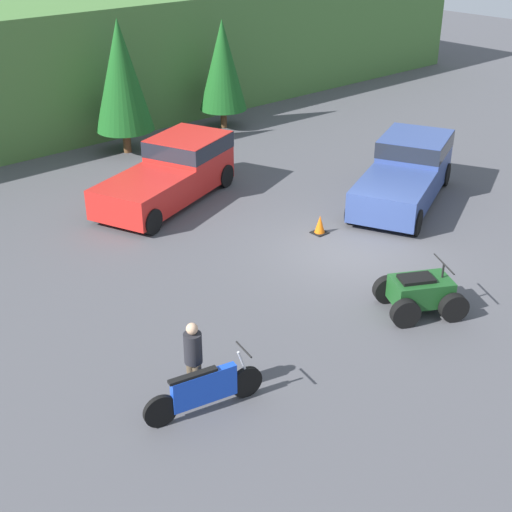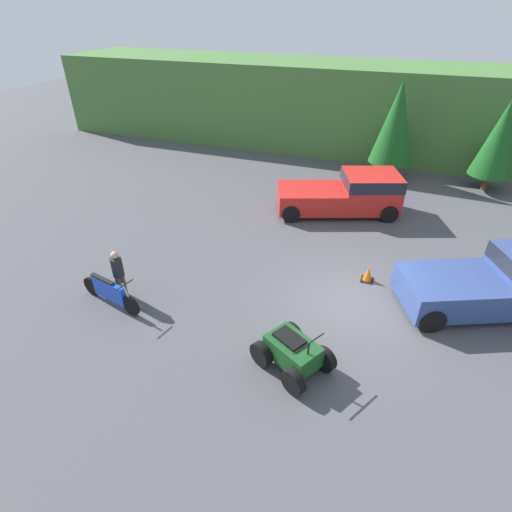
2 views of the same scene
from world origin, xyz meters
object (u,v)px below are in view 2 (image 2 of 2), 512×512
Objects in this scene: pickup_truck_second at (508,281)px; traffic_cone at (368,274)px; quad_atv at (293,353)px; rider_person at (119,273)px; pickup_truck_red at (349,192)px; dirt_bike at (110,292)px.

pickup_truck_second is 4.09m from traffic_cone.
quad_atv is 5.99m from rider_person.
quad_atv is (0.19, -9.56, -0.46)m from pickup_truck_red.
pickup_truck_red is at bearing 69.63° from dirt_bike.
pickup_truck_red is at bearing 120.36° from quad_atv.
quad_atv is 4.14× the size of traffic_cone.
pickup_truck_second is 3.33× the size of rider_person.
pickup_truck_second is at bearing 69.95° from quad_atv.
rider_person is (0.09, 0.44, 0.45)m from dirt_bike.
traffic_cone is at bearing -93.41° from pickup_truck_red.
pickup_truck_red reaches higher than dirt_bike.
traffic_cone is (1.36, 4.56, -0.23)m from quad_atv.
pickup_truck_red is at bearing 114.28° from pickup_truck_second.
pickup_truck_red is 10.81m from dirt_bike.
dirt_bike is 0.64m from rider_person.
pickup_truck_red is 5.29m from traffic_cone.
pickup_truck_second is at bearing 1.28° from traffic_cone.
dirt_bike is at bearing 175.82° from pickup_truck_second.
pickup_truck_red is 9.58m from quad_atv.
traffic_cone is at bearing 156.92° from pickup_truck_second.
traffic_cone is (7.27, 3.66, -0.67)m from rider_person.
quad_atv is (6.00, -0.46, 0.01)m from dirt_bike.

